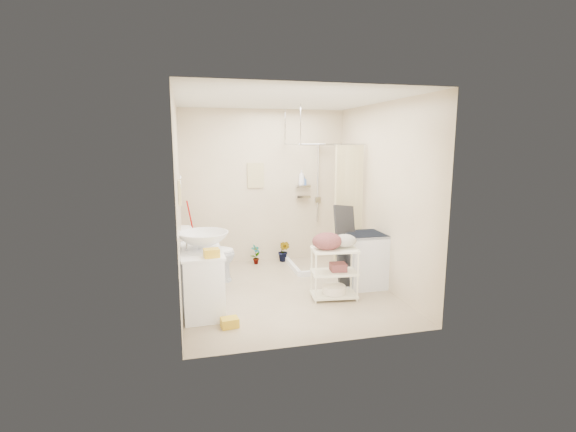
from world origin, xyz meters
name	(u,v)px	position (x,y,z in m)	size (l,w,h in m)	color
floor	(286,291)	(0.00, 0.00, 0.00)	(3.20, 3.20, 0.00)	tan
ceiling	(286,99)	(0.00, 0.00, 2.60)	(2.80, 3.20, 0.04)	silver
wall_back	(264,187)	(0.00, 1.60, 1.30)	(2.80, 0.04, 2.60)	beige
wall_front	(324,220)	(0.00, -1.60, 1.30)	(2.80, 0.04, 2.60)	beige
wall_left	(179,202)	(-1.40, 0.00, 1.30)	(0.04, 3.20, 2.60)	beige
wall_right	(381,196)	(1.40, 0.00, 1.30)	(0.04, 3.20, 2.60)	beige
vanity	(202,281)	(-1.16, -0.47, 0.39)	(0.49, 0.88, 0.77)	white
sink	(204,240)	(-1.12, -0.39, 0.88)	(0.61, 0.61, 0.21)	silver
counter_basket	(212,253)	(-1.05, -0.79, 0.82)	(0.17, 0.13, 0.10)	gold
floor_basket	(230,321)	(-0.89, -0.98, 0.07)	(0.28, 0.21, 0.15)	gold
toilet	(207,254)	(-1.04, 0.69, 0.41)	(0.46, 0.81, 0.83)	white
mop	(191,234)	(-1.25, 1.53, 0.56)	(0.11, 0.11, 1.12)	#A90402
potted_plant_a	(256,255)	(-0.20, 1.39, 0.17)	(0.18, 0.12, 0.33)	#9A5728
potted_plant_b	(284,251)	(0.30, 1.43, 0.19)	(0.20, 0.16, 0.37)	brown
hanging_towel	(256,175)	(-0.15, 1.58, 1.50)	(0.28, 0.03, 0.42)	#C6B889
towel_ring	(180,191)	(-1.38, -0.20, 1.47)	(0.04, 0.22, 0.34)	#E1D288
tp_holder	(184,246)	(-1.36, 0.05, 0.72)	(0.08, 0.12, 0.14)	white
shower	(321,204)	(0.85, 1.05, 1.05)	(1.10, 1.10, 2.10)	white
shampoo_bottle_a	(301,178)	(0.64, 1.51, 1.45)	(0.10, 0.10, 0.26)	white
shampoo_bottle_b	(304,181)	(0.69, 1.52, 1.40)	(0.07, 0.07, 0.15)	#395CA5
washing_machine	(364,260)	(1.14, -0.06, 0.39)	(0.53, 0.55, 0.78)	silver
laundry_rack	(334,269)	(0.55, -0.42, 0.41)	(0.59, 0.35, 0.82)	white
ironing_board	(346,245)	(0.88, -0.01, 0.60)	(0.34, 0.10, 1.21)	black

